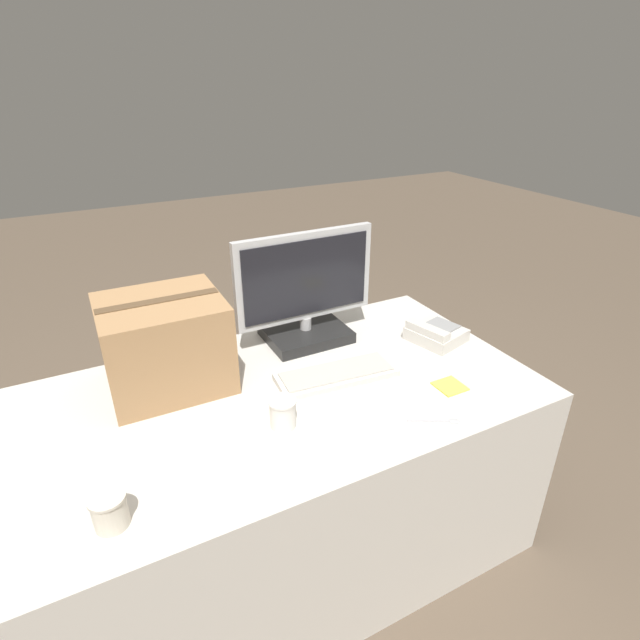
{
  "coord_description": "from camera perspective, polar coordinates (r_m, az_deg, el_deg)",
  "views": [
    {
      "loc": [
        -0.45,
        -1.25,
        1.65
      ],
      "look_at": [
        0.28,
        0.15,
        0.86
      ],
      "focal_mm": 28.0,
      "sensor_mm": 36.0,
      "label": 1
    }
  ],
  "objects": [
    {
      "name": "sticky_note_pad",
      "position": [
        1.72,
        14.61,
        -7.33
      ],
      "size": [
        0.09,
        0.09,
        0.01
      ],
      "color": "#E5DB4C",
      "rests_on": "office_desk"
    },
    {
      "name": "ground_plane",
      "position": [
        2.12,
        -5.41,
        -24.72
      ],
      "size": [
        12.0,
        12.0,
        0.0
      ],
      "primitive_type": "plane",
      "color": "brown"
    },
    {
      "name": "paper_cup_left",
      "position": [
        1.31,
        -22.93,
        -19.41
      ],
      "size": [
        0.09,
        0.09,
        0.09
      ],
      "color": "beige",
      "rests_on": "office_desk"
    },
    {
      "name": "monitor",
      "position": [
        1.88,
        -1.67,
        2.57
      ],
      "size": [
        0.55,
        0.25,
        0.43
      ],
      "color": "black",
      "rests_on": "office_desk"
    },
    {
      "name": "paper_cup_right",
      "position": [
        1.48,
        -4.38,
        -10.57
      ],
      "size": [
        0.08,
        0.08,
        0.09
      ],
      "color": "white",
      "rests_on": "office_desk"
    },
    {
      "name": "desk_phone",
      "position": [
        1.98,
        13.03,
        -1.52
      ],
      "size": [
        0.22,
        0.23,
        0.08
      ],
      "rotation": [
        0.0,
        0.0,
        0.25
      ],
      "color": "beige",
      "rests_on": "office_desk"
    },
    {
      "name": "office_desk",
      "position": [
        1.86,
        -5.9,
        -17.82
      ],
      "size": [
        1.8,
        0.9,
        0.71
      ],
      "color": "beige",
      "rests_on": "ground_plane"
    },
    {
      "name": "spoon",
      "position": [
        1.56,
        13.78,
        -11.15
      ],
      "size": [
        0.15,
        0.09,
        0.0
      ],
      "rotation": [
        0.0,
        0.0,
        5.78
      ],
      "color": "#B2B2B7",
      "rests_on": "office_desk"
    },
    {
      "name": "cardboard_box",
      "position": [
        1.69,
        -17.28,
        -2.57
      ],
      "size": [
        0.38,
        0.34,
        0.3
      ],
      "rotation": [
        0.0,
        0.0,
        -0.01
      ],
      "color": "#9E754C",
      "rests_on": "office_desk"
    },
    {
      "name": "keyboard",
      "position": [
        1.71,
        1.87,
        -6.23
      ],
      "size": [
        0.42,
        0.19,
        0.03
      ],
      "rotation": [
        0.0,
        0.0,
        -0.09
      ],
      "color": "beige",
      "rests_on": "office_desk"
    }
  ]
}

